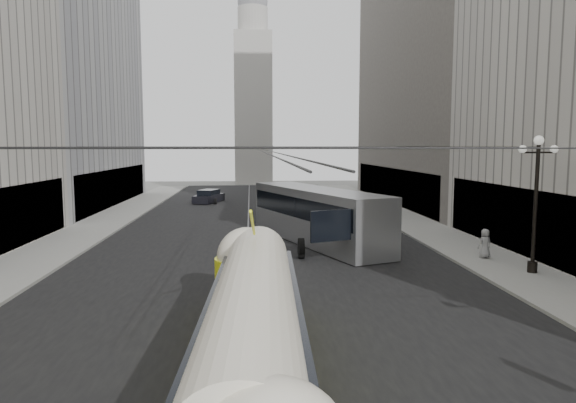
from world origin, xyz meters
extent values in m
cube|color=black|center=(0.00, 32.50, 0.00)|extent=(20.00, 85.00, 0.02)
cube|color=gray|center=(-12.00, 36.00, 0.07)|extent=(4.00, 72.00, 0.15)
cube|color=gray|center=(12.00, 36.00, 0.07)|extent=(4.00, 72.00, 0.15)
cube|color=gray|center=(-0.75, 32.50, 0.00)|extent=(0.12, 85.00, 0.04)
cube|color=gray|center=(0.75, 32.50, 0.00)|extent=(0.12, 85.00, 0.04)
cube|color=black|center=(-14.05, 24.00, 2.00)|extent=(0.10, 18.00, 3.60)
cube|color=#999999|center=(-20.00, 48.00, 14.00)|extent=(12.00, 28.00, 28.00)
cube|color=black|center=(-14.05, 48.00, 2.00)|extent=(0.10, 25.20, 3.60)
cube|color=black|center=(14.05, 22.00, 2.00)|extent=(0.10, 18.00, 3.60)
cube|color=#514C47|center=(20.00, 48.00, 16.00)|extent=(12.00, 32.00, 32.00)
cube|color=black|center=(14.05, 48.00, 2.00)|extent=(0.10, 28.80, 3.60)
cube|color=#B2AFA8|center=(0.00, 80.00, 12.00)|extent=(6.00, 6.00, 24.00)
cylinder|color=#B2AFA8|center=(0.00, 80.00, 26.00)|extent=(4.80, 4.80, 4.00)
sphere|color=gray|center=(0.00, 80.00, 28.96)|extent=(4.80, 4.80, 4.80)
cylinder|color=black|center=(12.60, 18.00, 3.15)|extent=(0.18, 0.18, 6.00)
cylinder|color=black|center=(12.60, 18.00, 0.40)|extent=(0.44, 0.44, 0.50)
cylinder|color=black|center=(12.60, 18.00, 5.75)|extent=(1.60, 0.08, 0.08)
sphere|color=white|center=(12.60, 18.00, 6.30)|extent=(0.44, 0.44, 0.44)
sphere|color=white|center=(11.85, 18.00, 5.90)|extent=(0.36, 0.36, 0.36)
sphere|color=white|center=(13.35, 18.00, 5.90)|extent=(0.36, 0.36, 0.36)
cylinder|color=black|center=(0.00, 4.00, 6.00)|extent=(25.00, 0.03, 0.03)
cylinder|color=black|center=(0.00, 18.00, 6.00)|extent=(25.00, 0.03, 0.03)
cylinder|color=black|center=(0.00, 32.00, 6.00)|extent=(25.00, 0.03, 0.03)
cylinder|color=black|center=(0.00, 46.00, 6.00)|extent=(25.00, 0.03, 0.03)
cylinder|color=black|center=(0.00, 36.00, 5.80)|extent=(0.03, 72.00, 0.03)
cylinder|color=black|center=(0.40, 36.00, 5.80)|extent=(0.03, 72.00, 0.03)
cube|color=#F3FF16|center=(-0.50, 7.48, 0.93)|extent=(2.74, 12.45, 1.50)
cube|color=black|center=(-0.50, 7.48, 0.22)|extent=(2.72, 12.08, 0.27)
cube|color=black|center=(-0.50, 7.48, 1.90)|extent=(2.75, 12.26, 0.75)
cylinder|color=silver|center=(-0.50, 7.48, 2.17)|extent=(2.47, 12.25, 2.03)
cylinder|color=#F3FF16|center=(-0.72, 13.57, 1.02)|extent=(2.30, 2.30, 2.03)
sphere|color=silver|center=(-0.72, 13.57, 2.08)|extent=(2.12, 2.12, 2.12)
cube|color=gray|center=(3.55, 26.90, 1.73)|extent=(7.41, 13.52, 3.35)
cube|color=black|center=(3.55, 26.90, 2.29)|extent=(7.26, 13.09, 1.23)
cube|color=black|center=(3.55, 20.24, 2.12)|extent=(2.44, 1.01, 1.56)
cylinder|color=black|center=(2.15, 22.40, 0.56)|extent=(0.30, 1.12, 1.12)
cylinder|color=black|center=(4.94, 22.40, 0.56)|extent=(0.30, 1.12, 1.12)
cylinder|color=black|center=(2.15, 31.39, 0.56)|extent=(0.30, 1.12, 1.12)
cylinder|color=black|center=(4.94, 31.39, 0.56)|extent=(0.30, 1.12, 1.12)
cube|color=silver|center=(1.67, 42.96, 0.46)|extent=(2.92, 4.61, 0.76)
cube|color=black|center=(1.67, 42.96, 0.99)|extent=(2.16, 2.70, 0.72)
cylinder|color=black|center=(0.88, 41.50, 0.30)|extent=(0.22, 0.61, 0.61)
cylinder|color=black|center=(2.46, 41.50, 0.30)|extent=(0.22, 0.61, 0.61)
cylinder|color=black|center=(0.88, 44.42, 0.30)|extent=(0.22, 0.61, 0.61)
cylinder|color=black|center=(2.46, 44.42, 0.30)|extent=(0.22, 0.61, 0.61)
cube|color=black|center=(-5.03, 50.53, 0.48)|extent=(3.25, 4.84, 0.79)
cube|color=black|center=(-5.03, 50.53, 1.04)|extent=(2.36, 2.87, 0.75)
cylinder|color=black|center=(-5.86, 49.00, 0.32)|extent=(0.22, 0.64, 0.64)
cylinder|color=black|center=(-4.21, 49.00, 0.32)|extent=(0.22, 0.64, 0.64)
cylinder|color=black|center=(-5.86, 52.05, 0.32)|extent=(0.22, 0.64, 0.64)
cylinder|color=black|center=(-4.21, 52.05, 0.32)|extent=(0.22, 0.64, 0.64)
imported|color=gray|center=(11.79, 21.19, 0.93)|extent=(0.85, 0.64, 1.55)
camera|label=1|loc=(-0.55, -4.65, 6.03)|focal=32.00mm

